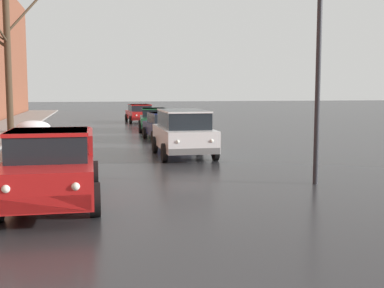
{
  "coord_description": "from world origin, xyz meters",
  "views": [
    {
      "loc": [
        -0.99,
        -3.88,
        2.66
      ],
      "look_at": [
        1.3,
        7.71,
        1.35
      ],
      "focal_mm": 47.15,
      "sensor_mm": 36.0,
      "label": 1
    }
  ],
  "objects": [
    {
      "name": "suv_white_parked_kerbside_close",
      "position": [
        2.49,
        15.51,
        0.99
      ],
      "size": [
        2.11,
        4.48,
        1.82
      ],
      "color": "silver",
      "rests_on": "ground"
    },
    {
      "name": "sedan_darkblue_parked_kerbside_mid",
      "position": [
        2.71,
        21.94,
        0.75
      ],
      "size": [
        2.19,
        4.07,
        1.42
      ],
      "color": "navy",
      "rests_on": "ground"
    },
    {
      "name": "pickup_truck_red_approaching_near_lane",
      "position": [
        -1.94,
        8.07,
        0.88
      ],
      "size": [
        2.16,
        5.43,
        1.76
      ],
      "color": "red",
      "rests_on": "ground"
    },
    {
      "name": "bare_tree_mid_block",
      "position": [
        -4.74,
        20.49,
        3.91
      ],
      "size": [
        3.19,
        2.52,
        7.35
      ],
      "color": "#423323",
      "rests_on": "ground"
    },
    {
      "name": "sedan_red_queued_behind_truck",
      "position": [
        2.68,
        35.72,
        0.76
      ],
      "size": [
        2.18,
        4.51,
        1.42
      ],
      "color": "red",
      "rests_on": "ground"
    },
    {
      "name": "street_lamp_post",
      "position": [
        5.08,
        9.06,
        3.61
      ],
      "size": [
        0.44,
        0.24,
        6.5
      ],
      "color": "#28282D",
      "rests_on": "ground"
    },
    {
      "name": "snow_bank_mid_block_left",
      "position": [
        -4.38,
        26.85,
        0.39
      ],
      "size": [
        1.94,
        1.46,
        0.79
      ],
      "color": "white",
      "rests_on": "ground"
    },
    {
      "name": "sedan_green_parked_far_down_block",
      "position": [
        2.81,
        27.73,
        0.75
      ],
      "size": [
        2.15,
        4.53,
        1.42
      ],
      "color": "#1E5633",
      "rests_on": "ground"
    }
  ]
}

